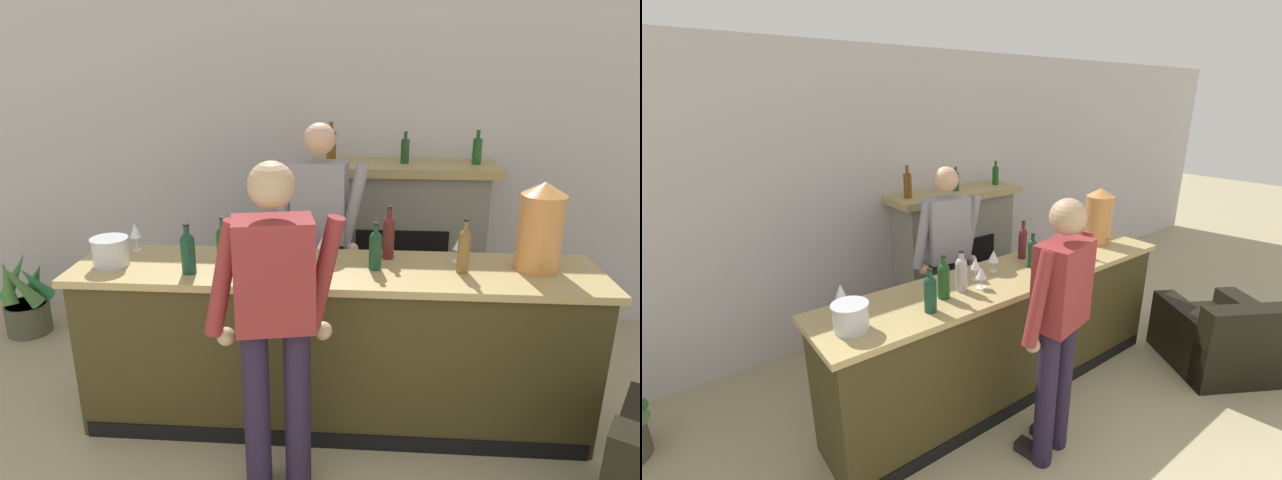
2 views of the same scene
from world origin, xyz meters
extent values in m
cube|color=silver|center=(0.00, 4.26, 1.38)|extent=(12.00, 0.07, 2.75)
cube|color=#3C3318|center=(0.22, 2.66, 0.49)|extent=(2.97, 0.57, 0.97)
cube|color=tan|center=(0.22, 2.66, 1.00)|extent=(3.04, 0.64, 0.04)
cube|color=black|center=(0.22, 2.37, 0.05)|extent=(2.91, 0.01, 0.10)
cube|color=gray|center=(0.69, 4.01, 0.66)|extent=(1.28, 0.44, 1.31)
cube|color=black|center=(0.69, 3.77, 0.48)|extent=(0.71, 0.02, 0.84)
cube|color=tan|center=(0.69, 3.99, 1.35)|extent=(1.44, 0.52, 0.07)
cylinder|color=brown|center=(0.13, 3.99, 1.50)|extent=(0.08, 0.08, 0.23)
cylinder|color=brown|center=(0.13, 3.99, 1.65)|extent=(0.03, 0.03, 0.08)
cylinder|color=#18421E|center=(0.70, 3.99, 1.47)|extent=(0.06, 0.06, 0.18)
cylinder|color=#18421E|center=(0.70, 3.99, 1.60)|extent=(0.03, 0.03, 0.06)
cylinder|color=#194C1A|center=(1.24, 3.99, 1.48)|extent=(0.07, 0.07, 0.19)
cylinder|color=#194C1A|center=(1.24, 3.99, 1.61)|extent=(0.03, 0.03, 0.06)
cube|color=black|center=(1.96, 1.76, 0.20)|extent=(1.14, 1.14, 0.41)
cube|color=black|center=(1.79, 1.48, 0.36)|extent=(0.80, 0.58, 0.72)
cube|color=black|center=(2.22, 1.60, 0.27)|extent=(0.60, 0.82, 0.55)
cube|color=black|center=(1.69, 1.92, 0.27)|extent=(0.60, 0.82, 0.55)
cylinder|color=#231A30|center=(0.08, 1.98, 0.49)|extent=(0.13, 0.13, 0.98)
cube|color=black|center=(0.07, 2.05, 0.04)|extent=(0.15, 0.26, 0.07)
cylinder|color=#231A30|center=(-0.11, 1.94, 0.49)|extent=(0.13, 0.13, 0.98)
cube|color=black|center=(-0.13, 2.01, 0.04)|extent=(0.15, 0.26, 0.07)
cube|color=maroon|center=(-0.02, 1.96, 1.25)|extent=(0.40, 0.29, 0.53)
cylinder|color=maroon|center=(0.20, 2.03, 1.23)|extent=(0.20, 0.08, 0.57)
sphere|color=tan|center=(0.20, 2.05, 0.93)|extent=(0.09, 0.09, 0.09)
cylinder|color=maroon|center=(-0.25, 1.94, 1.23)|extent=(0.20, 0.08, 0.57)
sphere|color=tan|center=(-0.25, 1.95, 0.93)|extent=(0.09, 0.09, 0.09)
sphere|color=tan|center=(-0.02, 1.96, 1.66)|extent=(0.21, 0.21, 0.21)
cylinder|color=#322E3A|center=(-0.01, 3.31, 0.49)|extent=(0.13, 0.13, 0.97)
cube|color=black|center=(-0.02, 3.25, 0.04)|extent=(0.13, 0.25, 0.07)
cylinder|color=#322E3A|center=(0.19, 3.29, 0.49)|extent=(0.13, 0.13, 0.97)
cube|color=black|center=(0.18, 3.22, 0.04)|extent=(0.13, 0.25, 0.07)
cube|color=gray|center=(0.09, 3.30, 1.24)|extent=(0.39, 0.26, 0.54)
cylinder|color=gray|center=(-0.14, 3.31, 1.23)|extent=(0.20, 0.08, 0.57)
sphere|color=#D7A785|center=(-0.14, 3.29, 0.93)|extent=(0.09, 0.09, 0.09)
cylinder|color=gray|center=(0.32, 3.25, 1.23)|extent=(0.20, 0.08, 0.57)
sphere|color=#D7A785|center=(0.31, 3.23, 0.93)|extent=(0.09, 0.09, 0.09)
sphere|color=#D7A785|center=(0.09, 3.30, 1.66)|extent=(0.21, 0.21, 0.21)
cylinder|color=#C47F42|center=(1.37, 2.72, 1.24)|extent=(0.24, 0.24, 0.44)
cone|color=#C47F42|center=(1.37, 2.72, 1.49)|extent=(0.25, 0.25, 0.07)
cylinder|color=#B29333|center=(1.37, 2.58, 1.09)|extent=(0.02, 0.04, 0.02)
cylinder|color=silver|center=(-1.07, 2.60, 1.10)|extent=(0.20, 0.20, 0.15)
cylinder|color=silver|center=(-1.07, 2.60, 1.18)|extent=(0.22, 0.22, 0.01)
cylinder|color=#143B22|center=(0.46, 2.65, 1.11)|extent=(0.07, 0.07, 0.19)
sphere|color=#143B22|center=(0.46, 2.65, 1.21)|extent=(0.07, 0.07, 0.07)
cylinder|color=#143B22|center=(0.46, 2.65, 1.25)|extent=(0.03, 0.03, 0.07)
cylinder|color=black|center=(0.46, 2.65, 1.29)|extent=(0.03, 0.03, 0.01)
cylinder|color=brown|center=(0.95, 2.64, 1.13)|extent=(0.07, 0.07, 0.22)
sphere|color=brown|center=(0.95, 2.64, 1.24)|extent=(0.07, 0.07, 0.07)
cylinder|color=brown|center=(0.95, 2.64, 1.28)|extent=(0.03, 0.03, 0.08)
cylinder|color=black|center=(0.95, 2.64, 1.33)|extent=(0.03, 0.03, 0.01)
cylinder|color=#184619|center=(-0.41, 2.62, 1.12)|extent=(0.08, 0.08, 0.21)
sphere|color=#184619|center=(-0.41, 2.62, 1.23)|extent=(0.08, 0.08, 0.08)
cylinder|color=#184619|center=(-0.41, 2.62, 1.27)|extent=(0.03, 0.03, 0.08)
cylinder|color=black|center=(-0.41, 2.62, 1.31)|extent=(0.04, 0.04, 0.01)
cylinder|color=#B3ABB6|center=(-0.25, 2.65, 1.12)|extent=(0.08, 0.08, 0.20)
sphere|color=#B3ABB6|center=(-0.25, 2.65, 1.22)|extent=(0.08, 0.08, 0.08)
cylinder|color=#B3ABB6|center=(-0.25, 2.65, 1.26)|extent=(0.03, 0.03, 0.08)
cylinder|color=black|center=(-0.25, 2.65, 1.30)|extent=(0.04, 0.04, 0.01)
cylinder|color=#521B1B|center=(0.54, 2.84, 1.13)|extent=(0.07, 0.07, 0.22)
sphere|color=#521B1B|center=(0.54, 2.84, 1.24)|extent=(0.07, 0.07, 0.07)
cylinder|color=#521B1B|center=(0.54, 2.84, 1.29)|extent=(0.03, 0.03, 0.09)
cylinder|color=black|center=(0.54, 2.84, 1.34)|extent=(0.03, 0.03, 0.01)
cylinder|color=#133B2A|center=(-0.59, 2.52, 1.12)|extent=(0.08, 0.08, 0.20)
sphere|color=#133B2A|center=(-0.59, 2.52, 1.22)|extent=(0.08, 0.08, 0.08)
cylinder|color=#133B2A|center=(-0.59, 2.52, 1.26)|extent=(0.03, 0.03, 0.08)
cylinder|color=black|center=(-0.59, 2.52, 1.30)|extent=(0.04, 0.04, 0.01)
cylinder|color=silver|center=(-0.05, 2.73, 1.02)|extent=(0.07, 0.07, 0.01)
cylinder|color=silver|center=(-0.05, 2.73, 1.06)|extent=(0.01, 0.01, 0.08)
cone|color=silver|center=(-0.05, 2.73, 1.15)|extent=(0.08, 0.08, 0.08)
cylinder|color=silver|center=(0.16, 2.77, 1.02)|extent=(0.07, 0.07, 0.01)
cylinder|color=silver|center=(0.16, 2.77, 1.06)|extent=(0.01, 0.01, 0.07)
cone|color=silver|center=(0.16, 2.77, 1.14)|extent=(0.09, 0.09, 0.09)
cylinder|color=silver|center=(0.95, 2.81, 1.02)|extent=(0.07, 0.07, 0.01)
cylinder|color=silver|center=(0.95, 2.81, 1.06)|extent=(0.01, 0.01, 0.07)
cone|color=silver|center=(0.95, 2.81, 1.13)|extent=(0.07, 0.07, 0.08)
cylinder|color=silver|center=(-0.12, 2.59, 1.02)|extent=(0.07, 0.07, 0.01)
cylinder|color=silver|center=(-0.12, 2.59, 1.06)|extent=(0.01, 0.01, 0.07)
cone|color=silver|center=(-0.12, 2.59, 1.13)|extent=(0.08, 0.08, 0.08)
cylinder|color=silver|center=(-1.02, 2.86, 1.02)|extent=(0.06, 0.06, 0.01)
cylinder|color=silver|center=(-1.02, 2.86, 1.06)|extent=(0.01, 0.01, 0.08)
cone|color=silver|center=(-1.02, 2.86, 1.15)|extent=(0.07, 0.07, 0.09)
camera|label=1|loc=(0.37, -0.40, 2.21)|focal=32.00mm
camera|label=2|loc=(-1.88, 0.48, 2.29)|focal=24.00mm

